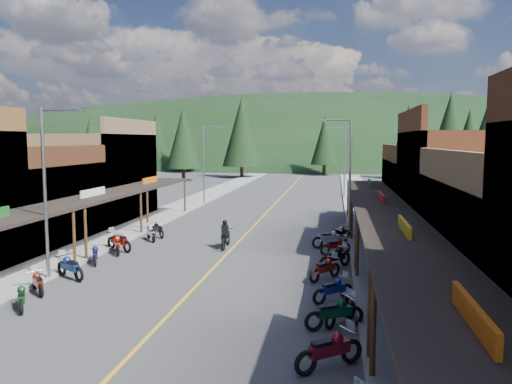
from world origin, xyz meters
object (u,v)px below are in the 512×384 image
at_px(shop_west_2, 19,203).
at_px(bike_east_6, 325,268).
at_px(pine_8, 134,144).
at_px(pine_0, 91,140).
at_px(bike_east_2, 329,348).
at_px(bike_east_7, 335,256).
at_px(bike_east_9, 330,237).
at_px(pine_11, 450,135).
at_px(pine_4, 408,136).
at_px(bike_west_6, 95,254).
at_px(bike_east_4, 341,309).
at_px(shop_east_2, 477,196).
at_px(bike_west_5, 70,266).
at_px(bike_west_10, 158,229).
at_px(shop_east_3, 440,195).
at_px(streetlight_0, 47,186).
at_px(pedestrian_east_a, 374,256).
at_px(pine_2, 242,131).
at_px(bike_east_8, 335,245).
at_px(pine_1, 184,136).
at_px(streetlight_1, 205,161).
at_px(bike_west_3, 21,296).
at_px(pine_10, 183,138).
at_px(bike_west_8, 119,240).
at_px(pine_7, 157,137).
at_px(pedestrian_east_b, 357,205).
at_px(pine_5, 488,132).
at_px(bike_west_4, 38,282).
at_px(pine_3, 325,140).
at_px(bike_east_5, 333,288).
at_px(streetlight_2, 348,170).
at_px(pine_9, 469,141).
at_px(bike_east_10, 339,232).
at_px(streetlight_3, 343,158).
at_px(bike_west_7, 117,243).
at_px(shop_west_3, 91,177).

height_order(shop_west_2, bike_east_6, shop_west_2).
bearing_deg(pine_8, pine_0, 129.29).
bearing_deg(shop_west_2, bike_east_2, -36.92).
relative_size(bike_east_7, bike_east_9, 0.99).
height_order(shop_west_2, pine_11, pine_11).
distance_m(pine_4, bike_east_9, 58.44).
height_order(bike_west_6, bike_east_4, bike_east_4).
relative_size(shop_east_2, bike_west_5, 4.91).
relative_size(pine_4, bike_west_10, 6.42).
height_order(shop_east_2, shop_east_3, shop_east_2).
height_order(streetlight_0, pedestrian_east_a, streetlight_0).
xyz_separation_m(pine_2, pine_4, (28.00, 2.00, -0.75)).
relative_size(pine_11, bike_east_8, 6.41).
relative_size(pine_1, bike_west_6, 6.55).
bearing_deg(bike_east_6, streetlight_1, 153.37).
distance_m(shop_west_2, bike_west_3, 14.17).
bearing_deg(bike_west_3, pedestrian_east_a, -7.96).
bearing_deg(pine_10, bike_west_8, -76.92).
bearing_deg(pine_11, bike_east_8, -110.75).
bearing_deg(pine_7, pedestrian_east_b, -56.33).
distance_m(shop_east_3, bike_east_9, 11.48).
height_order(streetlight_0, bike_east_9, streetlight_0).
bearing_deg(bike_east_2, pine_5, 123.93).
bearing_deg(bike_west_4, bike_east_4, -50.27).
xyz_separation_m(bike_west_3, bike_east_2, (11.86, -3.28, 0.12)).
distance_m(pine_3, bike_west_10, 62.23).
xyz_separation_m(shop_west_2, pine_8, (-8.25, 38.30, 3.44)).
relative_size(pine_3, pine_8, 1.10).
distance_m(pine_7, bike_east_5, 91.64).
bearing_deg(streetlight_2, bike_west_10, -165.91).
relative_size(streetlight_2, pine_2, 0.57).
distance_m(pine_9, bike_west_8, 54.37).
relative_size(pine_9, bike_west_5, 4.87).
distance_m(bike_east_4, bike_east_9, 12.71).
bearing_deg(pine_5, bike_east_10, -112.59).
height_order(shop_west_2, bike_west_4, shop_west_2).
distance_m(streetlight_3, bike_west_4, 40.42).
relative_size(pine_5, bike_west_7, 6.63).
bearing_deg(pine_10, pedestrian_east_a, -64.03).
bearing_deg(bike_west_4, streetlight_3, 27.16).
height_order(bike_west_6, pedestrian_east_b, pedestrian_east_b).
distance_m(pine_5, bike_east_10, 72.22).
distance_m(shop_west_3, bike_east_10, 21.17).
relative_size(bike_west_8, bike_east_2, 1.01).
relative_size(bike_west_10, bike_east_7, 0.88).
distance_m(pine_5, bike_west_6, 85.25).
bearing_deg(bike_east_7, bike_west_8, -147.07).
distance_m(streetlight_2, bike_east_4, 17.91).
height_order(shop_west_2, streetlight_1, streetlight_1).
bearing_deg(bike_east_9, pine_3, 155.05).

